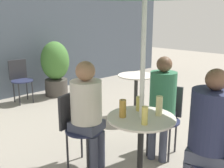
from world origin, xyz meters
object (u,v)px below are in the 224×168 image
(beer_glass_3, at_px, (123,108))
(seated_person_0, at_px, (210,129))
(potted_plant_1, at_px, (55,67))
(bistro_chair_1, at_px, (165,113))
(seated_person_2, at_px, (87,107))
(cafe_table_far, at_px, (136,88))
(beer_glass_1, at_px, (159,106))
(beer_glass_0, at_px, (145,115))
(seated_person_1, at_px, (162,99))
(bistro_chair_4, at_px, (20,77))
(cafe_table_near, at_px, (141,136))
(beer_glass_2, at_px, (139,104))
(bistro_chair_2, at_px, (77,122))

(beer_glass_3, bearing_deg, seated_person_0, -66.88)
(beer_glass_3, relative_size, potted_plant_1, 0.15)
(bistro_chair_1, xyz_separation_m, seated_person_2, (-0.91, 0.37, 0.21))
(cafe_table_far, distance_m, beer_glass_3, 1.91)
(beer_glass_1, bearing_deg, beer_glass_0, -170.92)
(seated_person_0, bearing_deg, potted_plant_1, -120.48)
(seated_person_1, height_order, beer_glass_1, seated_person_1)
(bistro_chair_4, height_order, beer_glass_3, beer_glass_3)
(bistro_chair_1, height_order, seated_person_0, seated_person_0)
(seated_person_1, xyz_separation_m, beer_glass_1, (-0.44, -0.27, 0.09))
(cafe_table_far, bearing_deg, cafe_table_near, -137.98)
(cafe_table_near, xyz_separation_m, seated_person_2, (-0.18, 0.59, 0.20))
(seated_person_1, bearing_deg, bistro_chair_4, 167.19)
(beer_glass_0, xyz_separation_m, beer_glass_2, (0.24, 0.26, -0.01))
(seated_person_0, height_order, beer_glass_2, seated_person_0)
(bistro_chair_1, relative_size, bistro_chair_2, 1.00)
(cafe_table_far, height_order, bistro_chair_1, bistro_chair_1)
(bistro_chair_2, relative_size, seated_person_2, 0.69)
(cafe_table_near, height_order, beer_glass_3, beer_glass_3)
(cafe_table_near, bearing_deg, potted_plant_1, 71.03)
(seated_person_0, bearing_deg, seated_person_1, -135.11)
(cafe_table_near, xyz_separation_m, bistro_chair_2, (-0.22, 0.73, -0.01))
(cafe_table_far, distance_m, beer_glass_0, 2.06)
(bistro_chair_2, distance_m, seated_person_2, 0.25)
(cafe_table_near, xyz_separation_m, beer_glass_3, (-0.13, 0.12, 0.28))
(cafe_table_far, relative_size, potted_plant_1, 0.62)
(potted_plant_1, bearing_deg, cafe_table_far, -82.72)
(cafe_table_far, relative_size, beer_glass_1, 3.76)
(potted_plant_1, bearing_deg, beer_glass_3, -111.70)
(seated_person_2, height_order, beer_glass_0, seated_person_2)
(seated_person_2, bearing_deg, bistro_chair_1, -39.11)
(seated_person_0, height_order, seated_person_2, seated_person_0)
(bistro_chair_2, relative_size, potted_plant_1, 0.72)
(cafe_table_far, relative_size, bistro_chair_2, 0.87)
(seated_person_1, height_order, beer_glass_2, seated_person_1)
(seated_person_0, bearing_deg, beer_glass_3, -83.59)
(bistro_chair_1, height_order, beer_glass_0, beer_glass_0)
(bistro_chair_2, distance_m, bistro_chair_4, 2.71)
(beer_glass_2, bearing_deg, cafe_table_far, 41.57)
(bistro_chair_1, relative_size, beer_glass_1, 4.34)
(bistro_chair_4, xyz_separation_m, seated_person_0, (-0.20, -3.96, 0.22))
(bistro_chair_2, relative_size, beer_glass_2, 5.70)
(beer_glass_0, xyz_separation_m, beer_glass_3, (-0.01, 0.26, 0.00))
(seated_person_2, relative_size, beer_glass_3, 7.09)
(cafe_table_near, relative_size, beer_glass_3, 4.24)
(bistro_chair_1, relative_size, beer_glass_0, 5.00)
(potted_plant_1, bearing_deg, seated_person_2, -115.93)
(bistro_chair_2, height_order, bistro_chair_4, same)
(bistro_chair_1, distance_m, seated_person_2, 1.00)
(bistro_chair_1, bearing_deg, bistro_chair_4, 169.67)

